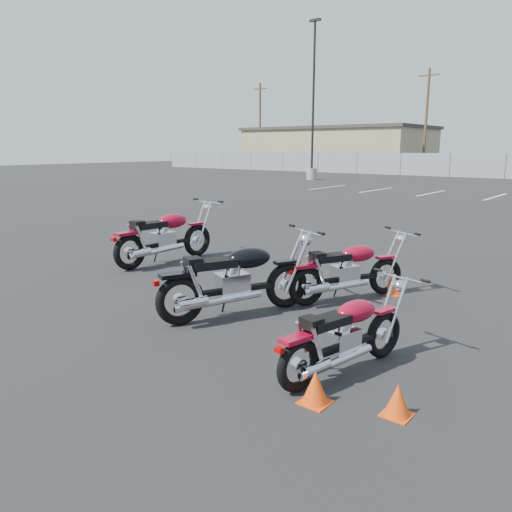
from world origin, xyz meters
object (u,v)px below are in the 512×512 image
Objects in this scene: motorcycle_front_red at (165,236)px; motorcycle_second_black at (236,279)px; motorcycle_third_red at (348,270)px; motorcycle_rear_red at (345,335)px.

motorcycle_front_red is 1.07× the size of motorcycle_second_black.
motorcycle_front_red is at bearing 154.14° from motorcycle_second_black.
motorcycle_front_red is 4.04m from motorcycle_third_red.
motorcycle_third_red is 2.56m from motorcycle_rear_red.
motorcycle_third_red is (0.83, 1.61, -0.06)m from motorcycle_second_black.
motorcycle_third_red is (4.04, 0.05, -0.08)m from motorcycle_front_red.
motorcycle_rear_red is at bearing -62.07° from motorcycle_third_red.
motorcycle_rear_red is at bearing -17.80° from motorcycle_second_black.
motorcycle_second_black reaches higher than motorcycle_third_red.
motorcycle_front_red is at bearing 157.15° from motorcycle_rear_red.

